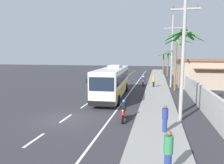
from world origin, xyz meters
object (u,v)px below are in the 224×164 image
(pedestrian_midwalk, at_px, (154,81))
(utility_pole_mid, at_px, (172,51))
(palm_fourth, at_px, (176,52))
(palm_nearest, at_px, (168,58))
(pedestrian_far_walk, at_px, (168,152))
(utility_pole_nearest, at_px, (183,57))
(motorcycle_trailing, at_px, (143,82))
(palm_third, at_px, (163,59))
(roadside_building, at_px, (218,73))
(pedestrian_near_kerb, at_px, (165,118))
(coach_bus_foreground, at_px, (113,81))
(palm_second, at_px, (183,53))
(motorcycle_beside_bus, at_px, (124,112))

(pedestrian_midwalk, relative_size, utility_pole_mid, 0.15)
(palm_fourth, bearing_deg, palm_nearest, 90.22)
(pedestrian_far_walk, distance_m, utility_pole_nearest, 8.32)
(motorcycle_trailing, distance_m, palm_third, 20.57)
(pedestrian_far_walk, xyz_separation_m, utility_pole_nearest, (1.26, 7.42, 3.54))
(utility_pole_nearest, distance_m, palm_fourth, 13.33)
(pedestrian_far_walk, relative_size, utility_pole_mid, 0.17)
(pedestrian_midwalk, xyz_separation_m, roadside_building, (9.41, 2.97, 1.12))
(pedestrian_near_kerb, xyz_separation_m, pedestrian_midwalk, (-0.99, 17.97, -0.02))
(utility_pole_mid, height_order, palm_fourth, utility_pole_mid)
(palm_third, bearing_deg, pedestrian_midwalk, -95.06)
(pedestrian_near_kerb, bearing_deg, coach_bus_foreground, -41.61)
(palm_fourth, bearing_deg, coach_bus_foreground, -141.92)
(palm_second, bearing_deg, utility_pole_mid, 89.56)
(motorcycle_trailing, relative_size, palm_second, 0.28)
(motorcycle_beside_bus, distance_m, roadside_building, 22.08)
(motorcycle_beside_bus, xyz_separation_m, utility_pole_mid, (4.38, 16.89, 4.81))
(pedestrian_near_kerb, bearing_deg, pedestrian_far_walk, 110.05)
(motorcycle_trailing, xyz_separation_m, palm_nearest, (4.42, 15.54, 3.53))
(coach_bus_foreground, height_order, palm_nearest, palm_nearest)
(utility_pole_nearest, height_order, palm_fourth, utility_pole_nearest)
(motorcycle_beside_bus, bearing_deg, utility_pole_nearest, 11.74)
(palm_fourth, bearing_deg, pedestrian_far_walk, -95.26)
(pedestrian_midwalk, bearing_deg, roadside_building, 148.47)
(palm_second, bearing_deg, pedestrian_far_walk, -98.87)
(pedestrian_midwalk, distance_m, pedestrian_far_walk, 22.55)
(palm_third, bearing_deg, palm_fourth, -87.81)
(coach_bus_foreground, distance_m, motorcycle_beside_bus, 8.88)
(roadside_building, bearing_deg, utility_pole_nearest, -111.74)
(motorcycle_trailing, distance_m, utility_pole_nearest, 17.91)
(coach_bus_foreground, relative_size, pedestrian_midwalk, 7.67)
(utility_pole_mid, xyz_separation_m, palm_second, (-0.11, -14.14, -0.54))
(palm_fourth, bearing_deg, pedestrian_near_kerb, -96.57)
(coach_bus_foreground, bearing_deg, palm_nearest, 73.81)
(pedestrian_midwalk, bearing_deg, motorcycle_beside_bus, 34.24)
(pedestrian_near_kerb, bearing_deg, palm_nearest, -72.25)
(motorcycle_trailing, xyz_separation_m, pedestrian_midwalk, (1.65, -1.93, 0.35))
(pedestrian_near_kerb, height_order, utility_pole_nearest, utility_pole_nearest)
(coach_bus_foreground, relative_size, pedestrian_far_walk, 6.95)
(utility_pole_nearest, distance_m, palm_nearest, 32.58)
(coach_bus_foreground, relative_size, palm_nearest, 2.13)
(pedestrian_midwalk, bearing_deg, utility_pole_nearest, 49.21)
(pedestrian_far_walk, xyz_separation_m, utility_pole_mid, (1.56, 23.46, 4.38))
(pedestrian_near_kerb, relative_size, utility_pole_mid, 0.16)
(motorcycle_beside_bus, bearing_deg, pedestrian_far_walk, -66.85)
(utility_pole_nearest, bearing_deg, pedestrian_midwalk, 98.27)
(motorcycle_beside_bus, xyz_separation_m, palm_nearest, (4.65, 33.42, 3.53))
(coach_bus_foreground, distance_m, pedestrian_near_kerb, 11.79)
(pedestrian_far_walk, distance_m, palm_third, 44.56)
(palm_nearest, xyz_separation_m, palm_fourth, (0.07, -19.28, 1.09))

